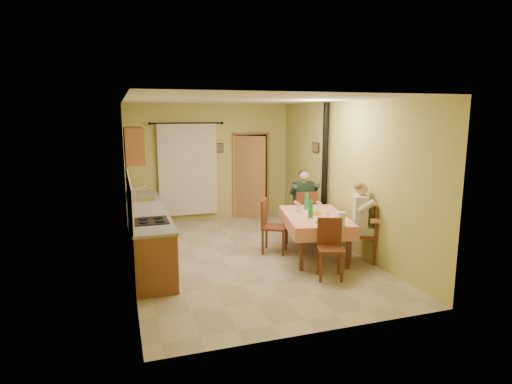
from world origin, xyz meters
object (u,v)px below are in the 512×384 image
object	(u,v)px
dining_table	(315,235)
stove_flue	(324,189)
chair_near	(330,260)
man_far	(304,196)
chair_left	(274,237)
man_right	(362,212)
chair_far	(304,224)
chair_right	(362,245)

from	to	relation	value
dining_table	stove_flue	bearing A→B (deg)	68.28
chair_near	man_far	size ratio (longest dim) A/B	0.68
chair_left	man_far	world-z (taller)	man_far
chair_near	man_right	size ratio (longest dim) A/B	0.68
chair_left	chair_far	bearing A→B (deg)	156.60
chair_right	man_far	distance (m)	1.79
chair_near	chair_left	bearing A→B (deg)	-55.43
dining_table	chair_right	world-z (taller)	chair_right
chair_near	chair_right	size ratio (longest dim) A/B	0.92
man_far	stove_flue	size ratio (longest dim) A/B	0.50
stove_flue	chair_far	bearing A→B (deg)	166.97
dining_table	stove_flue	xyz separation A→B (m)	(0.69, 1.01, 0.64)
chair_far	man_far	xyz separation A→B (m)	(0.00, 0.02, 0.59)
chair_left	man_far	bearing A→B (deg)	157.14
chair_far	chair_near	distance (m)	2.25
man_right	chair_right	bearing A→B (deg)	-90.00
chair_far	man_far	bearing A→B (deg)	90.00
dining_table	chair_near	bearing A→B (deg)	-90.79
chair_right	man_right	world-z (taller)	man_right
chair_near	chair_right	world-z (taller)	chair_right
dining_table	stove_flue	world-z (taller)	stove_flue
chair_right	chair_left	size ratio (longest dim) A/B	1.02
dining_table	chair_far	size ratio (longest dim) A/B	1.95
man_right	man_far	bearing A→B (deg)	36.84
chair_far	chair_right	size ratio (longest dim) A/B	0.98
dining_table	man_far	bearing A→B (deg)	88.30
chair_far	stove_flue	xyz separation A→B (m)	(0.41, -0.09, 0.73)
dining_table	chair_left	size ratio (longest dim) A/B	1.96
chair_near	chair_right	bearing A→B (deg)	-129.18
chair_far	man_right	distance (m)	1.77
chair_right	man_far	bearing A→B (deg)	37.27
chair_far	chair_right	world-z (taller)	chair_right
chair_right	chair_left	world-z (taller)	chair_right
man_far	man_right	size ratio (longest dim) A/B	1.00
stove_flue	chair_left	bearing A→B (deg)	-155.82
chair_far	stove_flue	size ratio (longest dim) A/B	0.36
chair_near	stove_flue	size ratio (longest dim) A/B	0.34
man_right	stove_flue	bearing A→B (deg)	22.88
man_far	chair_far	bearing A→B (deg)	-90.00
chair_right	dining_table	bearing A→B (deg)	75.33
dining_table	chair_far	world-z (taller)	chair_far
chair_left	man_right	world-z (taller)	man_right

